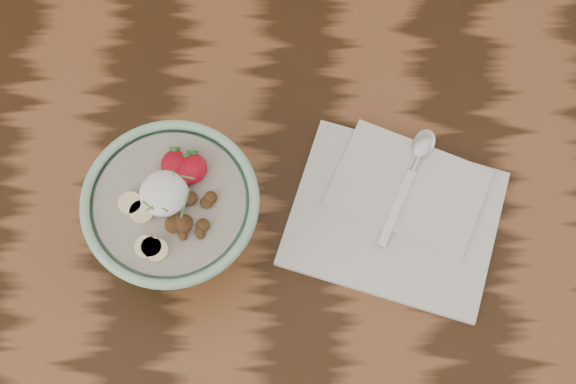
# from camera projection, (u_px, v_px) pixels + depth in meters

# --- Properties ---
(table) EXTENTS (1.60, 0.90, 0.75)m
(table) POSITION_uv_depth(u_px,v_px,m) (301.00, 312.00, 1.06)
(table) COLOR black
(table) RESTS_ON ground
(breakfast_bowl) EXTENTS (0.20, 0.20, 0.14)m
(breakfast_bowl) POSITION_uv_depth(u_px,v_px,m) (175.00, 214.00, 0.94)
(breakfast_bowl) COLOR #8FC19D
(breakfast_bowl) RESTS_ON table
(napkin) EXTENTS (0.30, 0.27, 0.02)m
(napkin) POSITION_uv_depth(u_px,v_px,m) (397.00, 212.00, 1.01)
(napkin) COLOR silver
(napkin) RESTS_ON table
(spoon) EXTENTS (0.09, 0.16, 0.01)m
(spoon) POSITION_uv_depth(u_px,v_px,m) (417.00, 159.00, 1.02)
(spoon) COLOR silver
(spoon) RESTS_ON napkin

